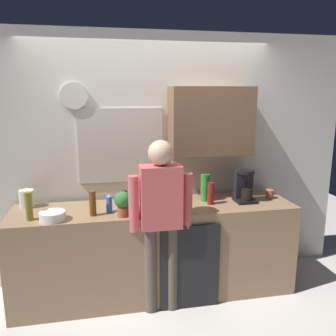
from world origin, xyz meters
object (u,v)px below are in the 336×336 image
at_px(dish_soap, 109,204).
at_px(storage_canister, 27,199).
at_px(mixing_bowl, 52,216).
at_px(potted_plant, 123,202).
at_px(bottle_clear_soda, 205,187).
at_px(cup_terracotta_mug, 270,194).
at_px(bottle_dark_sauce, 125,200).
at_px(person_at_sink, 161,213).
at_px(bottle_red_vinegar, 211,193).
at_px(bottle_olive_oil, 29,206).
at_px(bottle_amber_beer, 93,203).
at_px(coffee_maker, 244,187).
at_px(bottle_green_wine, 154,193).

height_order(dish_soap, storage_canister, dish_soap).
bearing_deg(mixing_bowl, potted_plant, -1.34).
relative_size(bottle_clear_soda, dish_soap, 1.56).
height_order(cup_terracotta_mug, dish_soap, dish_soap).
xyz_separation_m(bottle_dark_sauce, cup_terracotta_mug, (1.51, 0.04, -0.04)).
distance_m(bottle_clear_soda, dish_soap, 0.98).
bearing_deg(storage_canister, person_at_sink, -22.92).
bearing_deg(storage_canister, bottle_red_vinegar, -8.06).
xyz_separation_m(bottle_olive_oil, dish_soap, (0.68, 0.08, -0.05)).
xyz_separation_m(cup_terracotta_mug, storage_canister, (-2.43, 0.18, 0.04)).
bearing_deg(bottle_dark_sauce, potted_plant, -98.82).
xyz_separation_m(potted_plant, person_at_sink, (0.33, -0.08, -0.10)).
xyz_separation_m(bottle_amber_beer, bottle_red_vinegar, (1.14, 0.11, -0.00)).
xyz_separation_m(potted_plant, dish_soap, (-0.12, 0.14, -0.05)).
relative_size(bottle_dark_sauce, mixing_bowl, 0.82).
xyz_separation_m(bottle_clear_soda, dish_soap, (-0.97, -0.16, -0.06)).
bearing_deg(storage_canister, cup_terracotta_mug, -4.36).
bearing_deg(person_at_sink, bottle_olive_oil, 159.92).
height_order(bottle_olive_oil, bottle_red_vinegar, bottle_olive_oil).
distance_m(potted_plant, person_at_sink, 0.35).
height_order(cup_terracotta_mug, person_at_sink, person_at_sink).
bearing_deg(mixing_bowl, cup_terracotta_mug, 6.26).
xyz_separation_m(coffee_maker, cup_terracotta_mug, (0.30, 0.03, -0.10)).
bearing_deg(mixing_bowl, person_at_sink, -5.80).
distance_m(bottle_clear_soda, bottle_dark_sauce, 0.83).
distance_m(dish_soap, person_at_sink, 0.50).
height_order(bottle_clear_soda, bottle_olive_oil, bottle_clear_soda).
bearing_deg(bottle_amber_beer, bottle_dark_sauce, 24.38).
relative_size(bottle_green_wine, person_at_sink, 0.19).
bearing_deg(potted_plant, cup_terracotta_mug, 9.20).
distance_m(bottle_green_wine, bottle_olive_oil, 1.11).
bearing_deg(person_at_sink, potted_plant, 153.43).
bearing_deg(person_at_sink, bottle_dark_sauce, 123.15).
bearing_deg(cup_terracotta_mug, coffee_maker, -173.64).
relative_size(cup_terracotta_mug, person_at_sink, 0.06).
distance_m(bottle_olive_oil, cup_terracotta_mug, 2.34).
distance_m(bottle_olive_oil, storage_canister, 0.38).
distance_m(coffee_maker, bottle_clear_soda, 0.40).
height_order(bottle_dark_sauce, storage_canister, bottle_dark_sauce).
bearing_deg(bottle_dark_sauce, person_at_sink, -44.04).
distance_m(bottle_dark_sauce, mixing_bowl, 0.67).
bearing_deg(bottle_olive_oil, bottle_red_vinegar, 4.16).
relative_size(dish_soap, storage_canister, 1.06).
bearing_deg(storage_canister, potted_plant, -26.05).
distance_m(bottle_red_vinegar, mixing_bowl, 1.49).
bearing_deg(dish_soap, bottle_red_vinegar, 2.62).
distance_m(coffee_maker, storage_canister, 2.14).
bearing_deg(cup_terracotta_mug, storage_canister, 175.64).
bearing_deg(bottle_olive_oil, storage_canister, 103.78).
relative_size(cup_terracotta_mug, mixing_bowl, 0.42).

